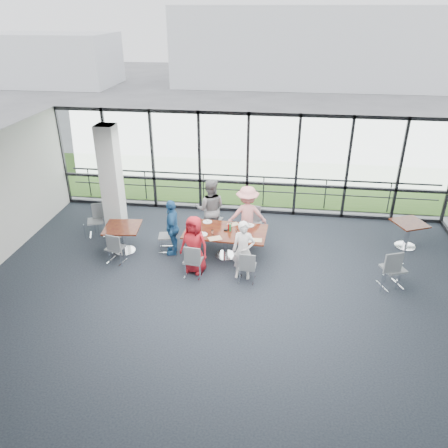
# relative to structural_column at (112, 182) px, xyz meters

# --- Properties ---
(floor) EXTENTS (12.00, 10.00, 0.02)m
(floor) POSITION_rel_structural_column_xyz_m (3.60, -3.00, -1.61)
(floor) COLOR black
(floor) RESTS_ON ground
(ceiling) EXTENTS (12.00, 10.00, 0.04)m
(ceiling) POSITION_rel_structural_column_xyz_m (3.60, -3.00, 1.60)
(ceiling) COLOR silver
(ceiling) RESTS_ON ground
(curtain_wall_back) EXTENTS (12.00, 0.10, 3.20)m
(curtain_wall_back) POSITION_rel_structural_column_xyz_m (3.60, 2.00, 0.00)
(curtain_wall_back) COLOR white
(curtain_wall_back) RESTS_ON ground
(structural_column) EXTENTS (0.50, 0.50, 3.20)m
(structural_column) POSITION_rel_structural_column_xyz_m (0.00, 0.00, 0.00)
(structural_column) COLOR silver
(structural_column) RESTS_ON ground
(apron) EXTENTS (80.00, 70.00, 0.02)m
(apron) POSITION_rel_structural_column_xyz_m (3.60, 7.00, -1.62)
(apron) COLOR slate
(apron) RESTS_ON ground
(grass_strip) EXTENTS (80.00, 5.00, 0.01)m
(grass_strip) POSITION_rel_structural_column_xyz_m (3.60, 5.00, -1.59)
(grass_strip) COLOR #305819
(grass_strip) RESTS_ON ground
(hangar_main) EXTENTS (24.00, 10.00, 6.00)m
(hangar_main) POSITION_rel_structural_column_xyz_m (7.60, 29.00, 1.40)
(hangar_main) COLOR white
(hangar_main) RESTS_ON ground
(hangar_aux) EXTENTS (10.00, 6.00, 4.00)m
(hangar_aux) POSITION_rel_structural_column_xyz_m (-14.40, 25.00, 0.40)
(hangar_aux) COLOR white
(hangar_aux) RESTS_ON ground
(guard_rail) EXTENTS (12.00, 0.06, 0.06)m
(guard_rail) POSITION_rel_structural_column_xyz_m (3.60, 2.60, -1.10)
(guard_rail) COLOR #2D2D33
(guard_rail) RESTS_ON ground
(main_table) EXTENTS (2.16, 1.27, 0.75)m
(main_table) POSITION_rel_structural_column_xyz_m (3.29, -0.86, -0.96)
(main_table) COLOR #390E0D
(main_table) RESTS_ON ground
(side_table_left) EXTENTS (1.01, 1.01, 0.75)m
(side_table_left) POSITION_rel_structural_column_xyz_m (0.55, -0.98, -0.96)
(side_table_left) COLOR #390E0D
(side_table_left) RESTS_ON ground
(side_table_right) EXTENTS (1.03, 1.03, 0.75)m
(side_table_right) POSITION_rel_structural_column_xyz_m (8.15, 0.29, -0.98)
(side_table_right) COLOR #390E0D
(side_table_right) RESTS_ON ground
(diner_near_left) EXTENTS (0.84, 0.67, 1.49)m
(diner_near_left) POSITION_rel_structural_column_xyz_m (2.63, -1.67, -0.85)
(diner_near_left) COLOR #B41822
(diner_near_left) RESTS_ON ground
(diner_near_right) EXTENTS (0.55, 0.41, 1.49)m
(diner_near_right) POSITION_rel_structural_column_xyz_m (3.84, -1.80, -0.85)
(diner_near_right) COLOR white
(diner_near_right) RESTS_ON ground
(diner_far_left) EXTENTS (0.88, 0.57, 1.77)m
(diner_far_left) POSITION_rel_structural_column_xyz_m (2.73, 0.15, -0.72)
(diner_far_left) COLOR slate
(diner_far_left) RESTS_ON ground
(diner_far_right) EXTENTS (1.16, 0.73, 1.68)m
(diner_far_right) POSITION_rel_structural_column_xyz_m (3.78, -0.04, -0.76)
(diner_far_right) COLOR pink
(diner_far_right) RESTS_ON ground
(diner_end) EXTENTS (0.60, 0.96, 1.53)m
(diner_end) POSITION_rel_structural_column_xyz_m (1.88, -0.86, -0.83)
(diner_end) COLOR #235890
(diner_end) RESTS_ON ground
(chair_main_nl) EXTENTS (0.47, 0.47, 0.87)m
(chair_main_nl) POSITION_rel_structural_column_xyz_m (2.63, -1.90, -1.16)
(chair_main_nl) COLOR slate
(chair_main_nl) RESTS_ON ground
(chair_main_nr) EXTENTS (0.42, 0.42, 0.81)m
(chair_main_nr) POSITION_rel_structural_column_xyz_m (3.96, -1.95, -1.19)
(chair_main_nr) COLOR slate
(chair_main_nr) RESTS_ON ground
(chair_main_fl) EXTENTS (0.57, 0.57, 0.99)m
(chair_main_fl) POSITION_rel_structural_column_xyz_m (2.77, 0.23, -1.11)
(chair_main_fl) COLOR slate
(chair_main_fl) RESTS_ON ground
(chair_main_fr) EXTENTS (0.50, 0.50, 0.93)m
(chair_main_fr) POSITION_rel_structural_column_xyz_m (3.93, 0.16, -1.14)
(chair_main_fr) COLOR slate
(chair_main_fr) RESTS_ON ground
(chair_main_end) EXTENTS (0.48, 0.48, 0.86)m
(chair_main_end) POSITION_rel_structural_column_xyz_m (1.68, -0.76, -1.17)
(chair_main_end) COLOR slate
(chair_main_end) RESTS_ON ground
(chair_spare_la) EXTENTS (0.49, 0.49, 0.83)m
(chair_spare_la) POSITION_rel_structural_column_xyz_m (0.53, -1.53, -1.18)
(chair_spare_la) COLOR slate
(chair_spare_la) RESTS_ON ground
(chair_spare_lb) EXTENTS (0.57, 0.57, 0.90)m
(chair_spare_lb) POSITION_rel_structural_column_xyz_m (-0.56, -0.17, -1.15)
(chair_spare_lb) COLOR slate
(chair_spare_lb) RESTS_ON ground
(chair_spare_r) EXTENTS (0.62, 0.62, 0.98)m
(chair_spare_r) POSITION_rel_structural_column_xyz_m (7.35, -1.73, -1.11)
(chair_spare_r) COLOR slate
(chair_spare_r) RESTS_ON ground
(plate_nl) EXTENTS (0.24, 0.24, 0.01)m
(plate_nl) POSITION_rel_structural_column_xyz_m (2.74, -1.14, -0.84)
(plate_nl) COLOR white
(plate_nl) RESTS_ON main_table
(plate_nr) EXTENTS (0.27, 0.27, 0.01)m
(plate_nr) POSITION_rel_structural_column_xyz_m (3.93, -1.27, -0.84)
(plate_nr) COLOR white
(plate_nr) RESTS_ON main_table
(plate_fl) EXTENTS (0.25, 0.25, 0.01)m
(plate_fl) POSITION_rel_structural_column_xyz_m (2.74, -0.41, -0.84)
(plate_fl) COLOR white
(plate_fl) RESTS_ON main_table
(plate_fr) EXTENTS (0.25, 0.25, 0.01)m
(plate_fr) POSITION_rel_structural_column_xyz_m (3.88, -0.47, -0.84)
(plate_fr) COLOR white
(plate_fr) RESTS_ON main_table
(plate_end) EXTENTS (0.24, 0.24, 0.01)m
(plate_end) POSITION_rel_structural_column_xyz_m (2.38, -0.86, -0.84)
(plate_end) COLOR white
(plate_end) RESTS_ON main_table
(tumbler_a) EXTENTS (0.07, 0.07, 0.14)m
(tumbler_a) POSITION_rel_structural_column_xyz_m (2.99, -1.12, -0.78)
(tumbler_a) COLOR white
(tumbler_a) RESTS_ON main_table
(tumbler_b) EXTENTS (0.06, 0.06, 0.13)m
(tumbler_b) POSITION_rel_structural_column_xyz_m (3.61, -1.03, -0.79)
(tumbler_b) COLOR white
(tumbler_b) RESTS_ON main_table
(tumbler_c) EXTENTS (0.07, 0.07, 0.14)m
(tumbler_c) POSITION_rel_structural_column_xyz_m (3.40, -0.64, -0.78)
(tumbler_c) COLOR white
(tumbler_c) RESTS_ON main_table
(tumbler_d) EXTENTS (0.07, 0.07, 0.14)m
(tumbler_d) POSITION_rel_structural_column_xyz_m (2.58, -1.02, -0.78)
(tumbler_d) COLOR white
(tumbler_d) RESTS_ON main_table
(menu_a) EXTENTS (0.39, 0.35, 0.00)m
(menu_a) POSITION_rel_structural_column_xyz_m (3.08, -1.30, -0.85)
(menu_a) COLOR beige
(menu_a) RESTS_ON main_table
(menu_b) EXTENTS (0.29, 0.20, 0.00)m
(menu_b) POSITION_rel_structural_column_xyz_m (4.11, -1.25, -0.85)
(menu_b) COLOR beige
(menu_b) RESTS_ON main_table
(menu_c) EXTENTS (0.35, 0.33, 0.00)m
(menu_c) POSITION_rel_structural_column_xyz_m (3.44, -0.45, -0.85)
(menu_c) COLOR beige
(menu_c) RESTS_ON main_table
(condiment_caddy) EXTENTS (0.10, 0.07, 0.04)m
(condiment_caddy) POSITION_rel_structural_column_xyz_m (3.29, -0.84, -0.83)
(condiment_caddy) COLOR black
(condiment_caddy) RESTS_ON main_table
(ketchup_bottle) EXTENTS (0.06, 0.06, 0.18)m
(ketchup_bottle) POSITION_rel_structural_column_xyz_m (3.37, -0.80, -0.76)
(ketchup_bottle) COLOR #B70008
(ketchup_bottle) RESTS_ON main_table
(green_bottle) EXTENTS (0.05, 0.05, 0.20)m
(green_bottle) POSITION_rel_structural_column_xyz_m (3.41, -0.85, -0.75)
(green_bottle) COLOR #1C7538
(green_bottle) RESTS_ON main_table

